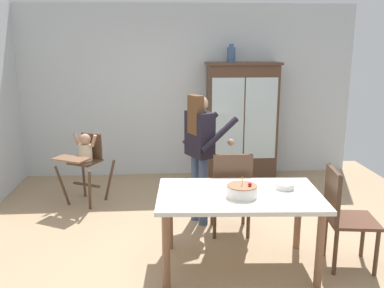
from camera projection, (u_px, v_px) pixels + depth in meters
The scene contains 11 objects.
ground_plane at pixel (202, 246), 4.43m from camera, with size 6.24×6.24×0.00m, color tan.
wall_back at pixel (187, 91), 6.66m from camera, with size 5.32×0.06×2.70m, color silver.
china_cabinet at pixel (242, 121), 6.57m from camera, with size 1.14×0.48×1.82m.
ceramic_vase at pixel (231, 54), 6.32m from camera, with size 0.13×0.13×0.27m.
high_chair_with_toddler at pixel (85, 156), 5.51m from camera, with size 0.78×0.84×0.95m.
adult_person at pixel (200, 143), 4.83m from camera, with size 0.65×0.64×1.53m.
dining_table at pixel (239, 203), 3.90m from camera, with size 1.56×0.99×0.74m.
birthday_cake at pixel (242, 191), 3.78m from camera, with size 0.28×0.28×0.19m.
serving_bowl at pixel (285, 186), 3.99m from camera, with size 0.18×0.18×0.06m, color silver.
dining_chair_far_side at pixel (231, 188), 4.57m from camera, with size 0.46×0.46×0.96m.
dining_chair_right_end at pixel (342, 211), 3.94m from camera, with size 0.49×0.49×0.96m.
Camera 1 is at (-0.40, -4.03, 2.09)m, focal length 39.15 mm.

